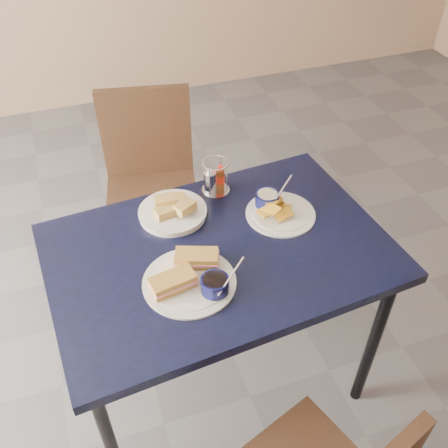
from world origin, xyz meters
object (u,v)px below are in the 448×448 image
object	(u,v)px
plantain_plate	(275,207)
bread_basket	(173,211)
dining_table	(220,263)
chair_far	(147,172)
sandwich_plate	(192,277)
condiment_caddy	(214,179)

from	to	relation	value
plantain_plate	bread_basket	size ratio (longest dim) A/B	1.04
dining_table	chair_far	distance (m)	0.85
chair_far	sandwich_plate	world-z (taller)	chair_far
plantain_plate	bread_basket	world-z (taller)	plantain_plate
bread_basket	condiment_caddy	size ratio (longest dim) A/B	1.82
sandwich_plate	chair_far	bearing A→B (deg)	87.66
dining_table	plantain_plate	bearing A→B (deg)	24.69
bread_basket	chair_far	bearing A→B (deg)	88.75
chair_far	plantain_plate	xyz separation A→B (m)	(0.35, -0.71, 0.25)
sandwich_plate	plantain_plate	size ratio (longest dim) A/B	1.23
sandwich_plate	bread_basket	xyz separation A→B (m)	(0.03, 0.34, -0.00)
sandwich_plate	plantain_plate	xyz separation A→B (m)	(0.39, 0.23, -0.00)
chair_far	condiment_caddy	xyz separation A→B (m)	(0.18, -0.52, 0.28)
plantain_plate	condiment_caddy	xyz separation A→B (m)	(-0.17, 0.19, 0.04)
condiment_caddy	chair_far	bearing A→B (deg)	108.76
chair_far	bread_basket	xyz separation A→B (m)	(-0.01, -0.61, 0.25)
sandwich_plate	condiment_caddy	size ratio (longest dim) A/B	2.32
chair_far	sandwich_plate	size ratio (longest dim) A/B	2.90
dining_table	bread_basket	distance (m)	0.26
condiment_caddy	bread_basket	bearing A→B (deg)	-154.88
sandwich_plate	bread_basket	world-z (taller)	sandwich_plate
chair_far	condiment_caddy	size ratio (longest dim) A/B	6.72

